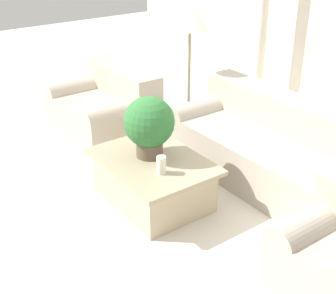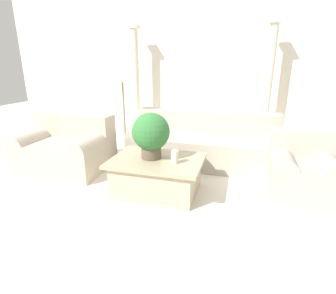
% 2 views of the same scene
% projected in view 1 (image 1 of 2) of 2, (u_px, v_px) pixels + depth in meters
% --- Properties ---
extents(ground_plane, '(16.00, 16.00, 0.00)m').
position_uv_depth(ground_plane, '(191.00, 192.00, 4.58)').
color(ground_plane, silver).
extents(sofa_long, '(2.35, 0.93, 0.81)m').
position_uv_depth(sofa_long, '(277.00, 151.00, 4.64)').
color(sofa_long, '#ADA393').
rests_on(sofa_long, ground_plane).
extents(loveseat, '(1.27, 0.93, 0.81)m').
position_uv_depth(loveseat, '(106.00, 108.00, 5.65)').
color(loveseat, '#B4A895').
rests_on(loveseat, ground_plane).
extents(coffee_table, '(1.13, 0.83, 0.44)m').
position_uv_depth(coffee_table, '(153.00, 180.00, 4.34)').
color(coffee_table, tan).
rests_on(coffee_table, ground_plane).
extents(potted_plant, '(0.46, 0.46, 0.57)m').
position_uv_depth(potted_plant, '(149.00, 124.00, 4.17)').
color(potted_plant, brown).
rests_on(potted_plant, coffee_table).
extents(pillar_candle, '(0.08, 0.08, 0.16)m').
position_uv_depth(pillar_candle, '(161.00, 165.00, 3.99)').
color(pillar_candle, silver).
rests_on(pillar_candle, coffee_table).
extents(floor_lamp, '(0.43, 0.43, 1.57)m').
position_uv_depth(floor_lamp, '(190.00, 23.00, 5.16)').
color(floor_lamp, gray).
rests_on(floor_lamp, ground_plane).
extents(column_left, '(0.23, 0.23, 2.34)m').
position_uv_depth(column_left, '(263.00, 15.00, 6.39)').
color(column_left, beige).
rests_on(column_left, ground_plane).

